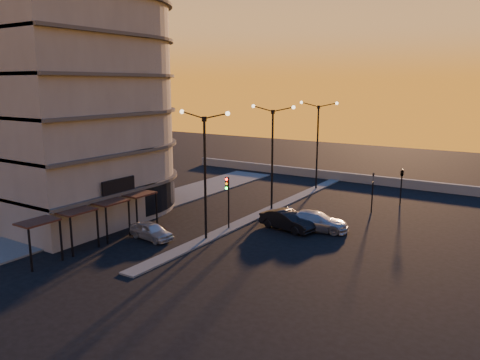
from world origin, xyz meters
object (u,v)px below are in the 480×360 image
object	(u,v)px
car_sedan	(287,220)
traffic_light_main	(228,194)
streetlamp_mid	(272,149)
car_wagon	(316,221)
car_hatchback	(151,231)

from	to	relation	value
car_sedan	traffic_light_main	bearing A→B (deg)	134.17
streetlamp_mid	car_wagon	distance (m)	8.36
car_wagon	streetlamp_mid	bearing A→B (deg)	48.96
car_sedan	car_wagon	size ratio (longest dim) A/B	0.90
streetlamp_mid	car_hatchback	size ratio (longest dim) A/B	2.55
streetlamp_mid	traffic_light_main	size ratio (longest dim) A/B	2.24
car_hatchback	car_sedan	size ratio (longest dim) A/B	0.81
streetlamp_mid	car_sedan	bearing A→B (deg)	-49.19
car_wagon	car_hatchback	bearing A→B (deg)	122.01
traffic_light_main	car_wagon	size ratio (longest dim) A/B	0.83
traffic_light_main	car_wagon	bearing A→B (deg)	32.03
car_hatchback	car_sedan	distance (m)	10.58
streetlamp_mid	traffic_light_main	world-z (taller)	streetlamp_mid
car_hatchback	car_sedan	xyz separation A→B (m)	(7.42, 7.54, 0.12)
car_sedan	car_wagon	distance (m)	2.24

